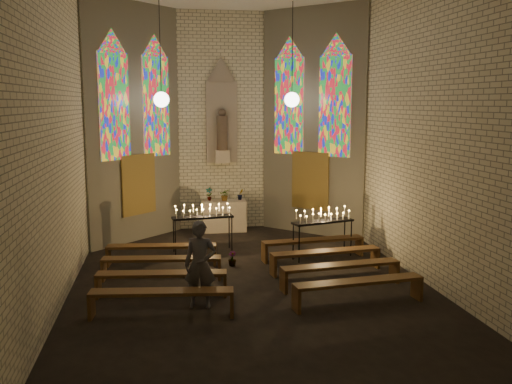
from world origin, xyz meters
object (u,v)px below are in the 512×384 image
Objects in this scene: altar at (224,216)px; votive_stand_right at (323,218)px; votive_stand_left at (203,214)px; visitor at (200,265)px; aisle_flower_pot at (232,259)px.

altar is 0.79× the size of votive_stand_right.
votive_stand_left is 4.42m from visitor.
altar reaches higher than aisle_flower_pot.
aisle_flower_pot is 0.21× the size of votive_stand_right.
votive_stand_left is at bearing -109.32° from altar.
aisle_flower_pot is (-0.22, -3.99, -0.31)m from altar.
aisle_flower_pot is at bearing 82.74° from visitor.
votive_stand_right reaches higher than votive_stand_left.
aisle_flower_pot is 3.09m from visitor.
votive_stand_right is (2.48, 0.38, 0.89)m from aisle_flower_pot.
votive_stand_right is at bearing -57.99° from altar.
visitor is at bearing -109.24° from aisle_flower_pot.
votive_stand_right is 4.74m from visitor.
votive_stand_left reaches higher than altar.
altar is 6.95m from visitor.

